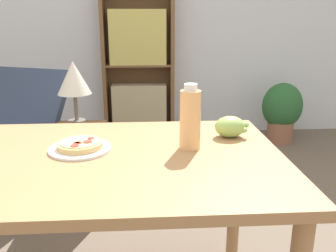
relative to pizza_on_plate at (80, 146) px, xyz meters
The scene contains 10 objects.
wall_back 2.64m from the pizza_on_plate, 86.61° to the left, with size 8.00×0.05×2.60m.
dining_table 0.15m from the pizza_on_plate, 40.30° to the right, with size 1.32×0.84×0.76m.
pizza_on_plate is the anchor object (origin of this frame).
grape_bunch 0.60m from the pizza_on_plate, 11.22° to the left, with size 0.14×0.10×0.09m.
drink_bottle 0.42m from the pizza_on_plate, ahead, with size 0.08×0.08×0.24m.
lounge_chair_near 1.40m from the pizza_on_plate, 123.12° to the left, with size 0.88×0.96×0.88m.
bookshelf 2.44m from the pizza_on_plate, 85.89° to the left, with size 0.72×0.24×1.53m.
side_table 1.11m from the pizza_on_plate, 101.58° to the left, with size 0.34×0.34×0.55m.
table_lamp 0.99m from the pizza_on_plate, 101.58° to the left, with size 0.21×0.21×0.42m.
potted_plant_floor 2.73m from the pizza_on_plate, 53.13° to the left, with size 0.40×0.34×0.61m.
Camera 1 is at (0.09, -1.21, 1.23)m, focal length 38.00 mm.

